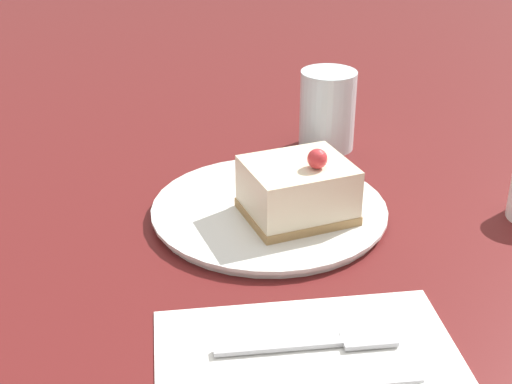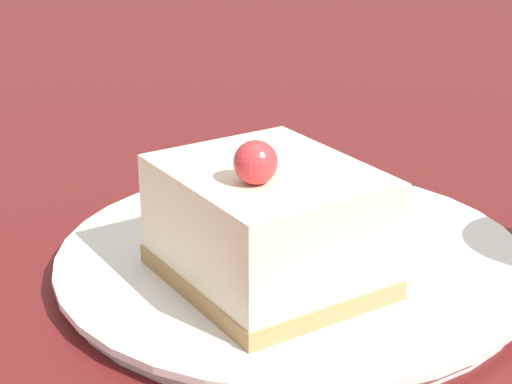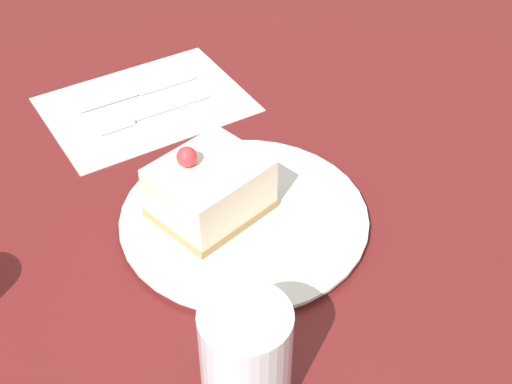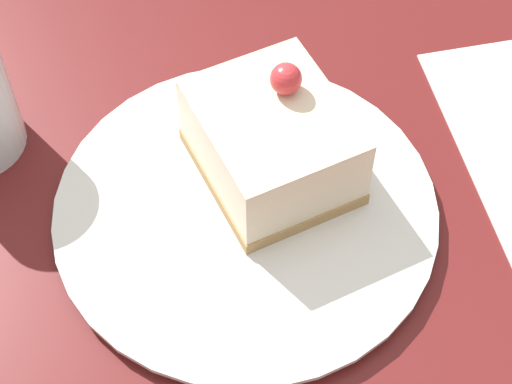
{
  "view_description": "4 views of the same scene",
  "coord_description": "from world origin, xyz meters",
  "px_view_note": "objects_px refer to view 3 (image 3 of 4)",
  "views": [
    {
      "loc": [
        0.68,
        -0.03,
        0.39
      ],
      "look_at": [
        0.01,
        0.02,
        0.04
      ],
      "focal_mm": 50.0,
      "sensor_mm": 36.0,
      "label": 1
    },
    {
      "loc": [
        0.12,
        0.45,
        0.22
      ],
      "look_at": [
        0.01,
        0.03,
        0.05
      ],
      "focal_mm": 60.0,
      "sensor_mm": 36.0,
      "label": 2
    },
    {
      "loc": [
        -0.5,
        0.29,
        0.53
      ],
      "look_at": [
        -0.01,
        0.03,
        0.04
      ],
      "focal_mm": 50.0,
      "sensor_mm": 36.0,
      "label": 3
    },
    {
      "loc": [
        -0.05,
        -0.29,
        0.49
      ],
      "look_at": [
        -0.0,
        0.03,
        0.03
      ],
      "focal_mm": 60.0,
      "sensor_mm": 36.0,
      "label": 4
    }
  ],
  "objects_px": {
    "cake_slice": "(209,189)",
    "knife": "(148,89)",
    "fork": "(144,115)",
    "plate": "(244,218)",
    "drinking_glass": "(246,358)"
  },
  "relations": [
    {
      "from": "cake_slice",
      "to": "plate",
      "type": "bearing_deg",
      "value": -146.18
    },
    {
      "from": "cake_slice",
      "to": "fork",
      "type": "xyz_separation_m",
      "value": [
        0.21,
        -0.0,
        -0.04
      ]
    },
    {
      "from": "fork",
      "to": "drinking_glass",
      "type": "xyz_separation_m",
      "value": [
        -0.42,
        0.07,
        0.05
      ]
    },
    {
      "from": "plate",
      "to": "drinking_glass",
      "type": "distance_m",
      "value": 0.21
    },
    {
      "from": "knife",
      "to": "drinking_glass",
      "type": "distance_m",
      "value": 0.48
    },
    {
      "from": "fork",
      "to": "knife",
      "type": "distance_m",
      "value": 0.06
    },
    {
      "from": "cake_slice",
      "to": "fork",
      "type": "relative_size",
      "value": 0.86
    },
    {
      "from": "plate",
      "to": "knife",
      "type": "height_order",
      "value": "plate"
    },
    {
      "from": "drinking_glass",
      "to": "cake_slice",
      "type": "bearing_deg",
      "value": -17.55
    },
    {
      "from": "plate",
      "to": "cake_slice",
      "type": "distance_m",
      "value": 0.05
    },
    {
      "from": "fork",
      "to": "drinking_glass",
      "type": "bearing_deg",
      "value": 167.3
    },
    {
      "from": "plate",
      "to": "knife",
      "type": "bearing_deg",
      "value": -0.61
    },
    {
      "from": "cake_slice",
      "to": "knife",
      "type": "xyz_separation_m",
      "value": [
        0.26,
        -0.03,
        -0.04
      ]
    },
    {
      "from": "plate",
      "to": "fork",
      "type": "relative_size",
      "value": 1.7
    },
    {
      "from": "cake_slice",
      "to": "fork",
      "type": "distance_m",
      "value": 0.21
    }
  ]
}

